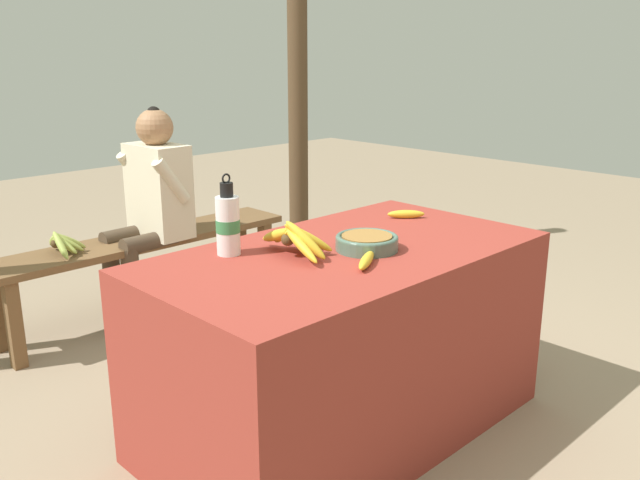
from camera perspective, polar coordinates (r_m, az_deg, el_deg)
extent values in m
plane|color=gray|center=(2.69, 1.96, -15.46)|extent=(12.00, 12.00, 0.00)
cube|color=maroon|center=(2.52, 2.03, -8.56)|extent=(1.46, 0.80, 0.71)
sphere|color=#4C381E|center=(2.29, -2.74, 0.05)|extent=(0.05, 0.05, 0.05)
ellipsoid|color=gold|center=(2.24, -1.67, -0.42)|extent=(0.05, 0.19, 0.11)
ellipsoid|color=gold|center=(2.26, -1.22, -0.01)|extent=(0.08, 0.17, 0.14)
ellipsoid|color=gold|center=(2.30, -0.97, 0.18)|extent=(0.16, 0.13, 0.13)
ellipsoid|color=gold|center=(2.31, -1.29, 0.20)|extent=(0.16, 0.10, 0.11)
ellipsoid|color=gold|center=(2.34, -1.59, 0.30)|extent=(0.17, 0.04, 0.11)
ellipsoid|color=gold|center=(2.35, -2.02, 0.34)|extent=(0.17, 0.09, 0.09)
ellipsoid|color=gold|center=(2.36, -2.55, 0.45)|extent=(0.16, 0.15, 0.10)
ellipsoid|color=gold|center=(2.35, -3.23, 0.39)|extent=(0.09, 0.16, 0.11)
ellipsoid|color=gold|center=(2.36, -3.68, 0.42)|extent=(0.07, 0.20, 0.11)
cylinder|color=#4C6B5B|center=(2.39, 3.96, -0.31)|extent=(0.22, 0.22, 0.04)
torus|color=#4C6B5B|center=(2.39, 3.97, 0.20)|extent=(0.22, 0.22, 0.02)
cylinder|color=olive|center=(2.39, 3.98, 0.29)|extent=(0.18, 0.18, 0.01)
cylinder|color=white|center=(2.34, -7.76, 1.19)|extent=(0.08, 0.08, 0.20)
cylinder|color=#38844C|center=(2.34, -7.76, 1.19)|extent=(0.08, 0.08, 0.04)
cylinder|color=black|center=(2.31, -7.88, 4.21)|extent=(0.04, 0.04, 0.05)
torus|color=black|center=(2.30, -7.91, 5.15)|extent=(0.04, 0.01, 0.04)
ellipsoid|color=gold|center=(2.22, 3.93, -1.72)|extent=(0.18, 0.12, 0.03)
ellipsoid|color=gold|center=(2.85, 7.26, 2.17)|extent=(0.14, 0.13, 0.03)
cube|color=brown|center=(3.65, -14.74, -0.04)|extent=(1.66, 0.32, 0.04)
cube|color=brown|center=(3.34, -24.33, -6.56)|extent=(0.06, 0.06, 0.41)
cube|color=brown|center=(4.01, -4.64, -1.41)|extent=(0.06, 0.06, 0.41)
cube|color=brown|center=(4.19, -6.74, -0.70)|extent=(0.06, 0.06, 0.41)
cylinder|color=#473828|center=(3.53, -15.54, -4.15)|extent=(0.09, 0.09, 0.44)
cylinder|color=#473828|center=(3.52, -14.16, -0.15)|extent=(0.30, 0.10, 0.09)
cylinder|color=#473828|center=(3.68, -17.07, -3.43)|extent=(0.09, 0.09, 0.44)
cylinder|color=#473828|center=(3.67, -15.75, 0.41)|extent=(0.30, 0.10, 0.09)
cube|color=beige|center=(3.61, -13.42, 4.08)|extent=(0.21, 0.35, 0.48)
cylinder|color=beige|center=(3.45, -12.43, 4.89)|extent=(0.20, 0.07, 0.25)
cylinder|color=beige|center=(3.72, -15.27, 5.49)|extent=(0.20, 0.07, 0.25)
sphere|color=#9E704C|center=(3.56, -13.76, 9.19)|extent=(0.19, 0.19, 0.19)
sphere|color=black|center=(3.55, -13.83, 10.31)|extent=(0.07, 0.07, 0.07)
sphere|color=#4C381E|center=(3.44, -21.39, -0.29)|extent=(0.04, 0.04, 0.04)
ellipsoid|color=#9EB24C|center=(3.38, -21.00, -0.42)|extent=(0.04, 0.16, 0.13)
ellipsoid|color=#9EB24C|center=(3.41, -20.66, -0.36)|extent=(0.10, 0.13, 0.11)
ellipsoid|color=#9EB24C|center=(3.43, -20.41, -0.21)|extent=(0.14, 0.10, 0.11)
ellipsoid|color=#9EB24C|center=(3.45, -20.36, -0.07)|extent=(0.17, 0.06, 0.12)
ellipsoid|color=#9EB24C|center=(3.47, -20.56, -0.01)|extent=(0.16, 0.07, 0.12)
ellipsoid|color=#9EB24C|center=(3.49, -20.86, 0.05)|extent=(0.15, 0.12, 0.12)
ellipsoid|color=#9EB24C|center=(3.49, -21.39, -0.08)|extent=(0.09, 0.15, 0.09)
ellipsoid|color=#9EB24C|center=(3.49, -21.53, -0.06)|extent=(0.07, 0.15, 0.11)
cylinder|color=#4C3823|center=(4.49, -1.90, 14.12)|extent=(0.13, 0.13, 2.51)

